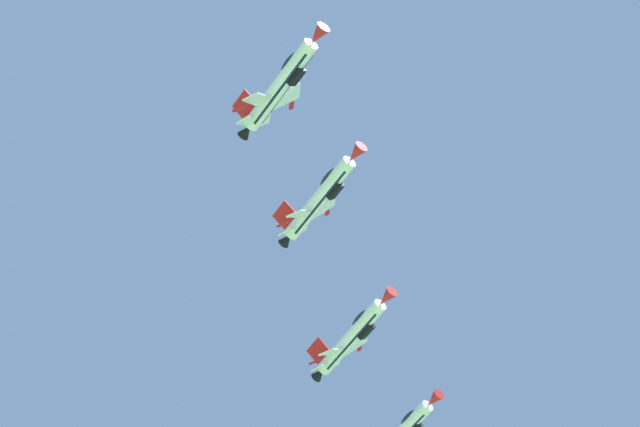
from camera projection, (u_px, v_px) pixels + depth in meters
fighter_jet_left_wing at (282, 84)px, 148.49m from camera, size 10.72×13.98×7.57m
fighter_jet_right_wing at (321, 197)px, 157.37m from camera, size 10.82×13.98×7.98m
fighter_jet_left_outer at (353, 336)px, 164.95m from camera, size 10.70×13.98×7.51m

